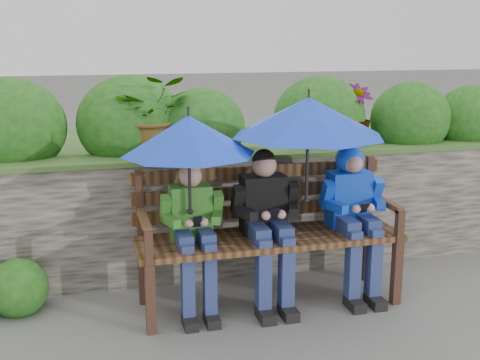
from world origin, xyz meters
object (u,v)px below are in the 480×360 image
object	(u,v)px
boy_left	(193,228)
umbrella_right	(308,117)
boy_right	(353,206)
boy_middle	(267,219)
umbrella_left	(189,135)
park_bench	(266,225)

from	to	relation	value
boy_left	umbrella_right	xyz separation A→B (m)	(0.83, -0.03, 0.76)
boy_left	boy_right	xyz separation A→B (m)	(1.23, 0.01, 0.06)
boy_left	boy_right	distance (m)	1.24
boy_middle	boy_right	bearing A→B (deg)	1.12
boy_left	umbrella_left	distance (m)	0.67
boy_middle	umbrella_right	world-z (taller)	umbrella_right
park_bench	boy_left	xyz separation A→B (m)	(-0.57, -0.09, 0.06)
boy_right	umbrella_left	xyz separation A→B (m)	(-1.26, -0.04, 0.60)
boy_left	umbrella_right	distance (m)	1.13
boy_middle	park_bench	bearing A→B (deg)	74.60
umbrella_right	umbrella_left	bearing A→B (deg)	179.85
boy_left	boy_middle	xyz separation A→B (m)	(0.54, -0.01, 0.03)
boy_right	umbrella_right	distance (m)	0.81
boy_right	umbrella_right	bearing A→B (deg)	-174.42
boy_right	boy_middle	bearing A→B (deg)	-178.88
boy_right	umbrella_right	xyz separation A→B (m)	(-0.40, -0.04, 0.70)
boy_right	umbrella_left	world-z (taller)	umbrella_left
park_bench	boy_left	bearing A→B (deg)	-171.32
park_bench	boy_right	size ratio (longest dim) A/B	1.69
boy_left	umbrella_left	size ratio (longest dim) A/B	1.19
park_bench	boy_right	bearing A→B (deg)	-6.86
park_bench	umbrella_right	size ratio (longest dim) A/B	1.75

